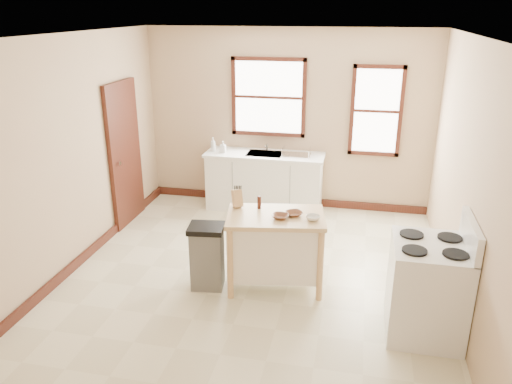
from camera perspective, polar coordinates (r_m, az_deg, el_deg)
floor at (r=6.12m, az=-0.29°, el=-9.71°), size 5.00×5.00×0.00m
ceiling at (r=5.30m, az=-0.35°, el=17.46°), size 5.00×5.00×0.00m
wall_back at (r=7.93m, az=3.60°, el=8.21°), size 4.50×0.04×2.80m
wall_left at (r=6.40m, az=-20.44°, el=3.97°), size 0.04×5.00×2.80m
wall_right at (r=5.55m, az=23.03°, el=1.18°), size 0.04×5.00×2.80m
window_main at (r=7.90m, az=1.44°, el=10.77°), size 1.17×0.06×1.22m
window_side at (r=7.79m, az=13.59°, el=8.96°), size 0.77×0.06×1.37m
door_left at (r=7.56m, az=-14.75°, el=4.22°), size 0.06×0.90×2.10m
baseboard_back at (r=8.29m, az=3.36°, el=-0.92°), size 4.50×0.04×0.12m
baseboard_left at (r=6.86m, az=-18.85°, el=-6.82°), size 0.04×5.00×0.12m
sink_counter at (r=7.95m, az=0.98°, el=1.23°), size 1.86×0.62×0.92m
faucet at (r=7.95m, az=1.26°, el=5.53°), size 0.03×0.03×0.22m
soap_bottle_a at (r=7.96m, az=-4.93°, el=5.46°), size 0.08×0.09×0.22m
soap_bottle_b at (r=7.86m, az=-3.80°, el=5.18°), size 0.08×0.09×0.18m
dish_rack at (r=7.71m, az=4.63°, el=4.55°), size 0.52×0.47×0.11m
kitchen_island at (r=5.76m, az=2.20°, el=-6.72°), size 1.19×0.86×0.89m
knife_block at (r=5.76m, az=-2.17°, el=-0.79°), size 0.14×0.14×0.20m
pepper_grinder at (r=5.72m, az=0.37°, el=-1.19°), size 0.05×0.05×0.15m
bowl_a at (r=5.49m, az=2.78°, el=-2.81°), size 0.20×0.20×0.04m
bowl_b at (r=5.57m, az=4.38°, el=-2.47°), size 0.25×0.25×0.04m
bowl_c at (r=5.47m, az=6.52°, el=-2.95°), size 0.20×0.20×0.05m
trash_bin at (r=5.79m, az=-5.60°, el=-7.35°), size 0.43×0.38×0.77m
gas_stove at (r=5.18m, az=19.07°, el=-9.16°), size 0.77×0.78×1.23m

